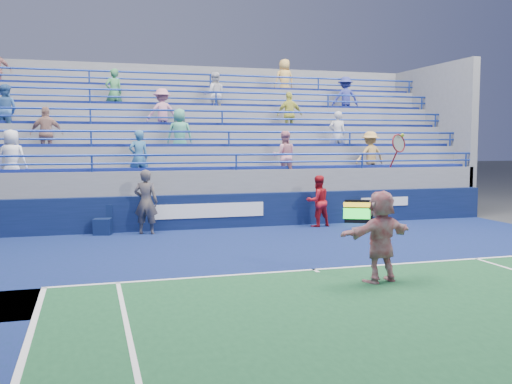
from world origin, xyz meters
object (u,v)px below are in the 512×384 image
object	(u,v)px
tennis_player	(381,236)
ball_girl	(318,201)
judge_chair	(103,225)
line_judge	(146,202)
serve_speed_board	(355,212)

from	to	relation	value
tennis_player	ball_girl	bearing A→B (deg)	77.03
judge_chair	ball_girl	distance (m)	6.79
tennis_player	ball_girl	world-z (taller)	tennis_player
line_judge	ball_girl	distance (m)	5.51
tennis_player	line_judge	world-z (taller)	tennis_player
serve_speed_board	judge_chair	distance (m)	8.29
serve_speed_board	judge_chair	xyz separation A→B (m)	(-8.29, -0.06, -0.12)
tennis_player	line_judge	xyz separation A→B (m)	(-3.85, 7.22, 0.06)
line_judge	ball_girl	xyz separation A→B (m)	(5.51, -0.01, -0.13)
judge_chair	ball_girl	bearing A→B (deg)	-2.53
judge_chair	tennis_player	distance (m)	9.09
serve_speed_board	tennis_player	xyz separation A→B (m)	(-3.19, -7.57, 0.51)
line_judge	ball_girl	bearing A→B (deg)	-159.99
serve_speed_board	ball_girl	bearing A→B (deg)	-166.74
ball_girl	serve_speed_board	bearing A→B (deg)	-175.62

